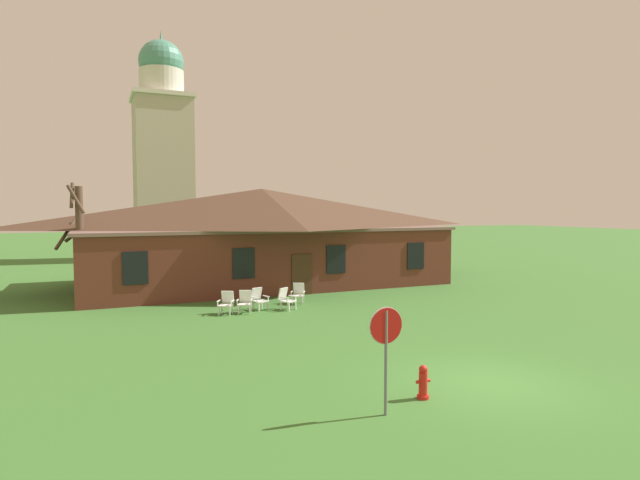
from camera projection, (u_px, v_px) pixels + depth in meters
ground_plane at (491, 383)px, 12.99m from camera, size 200.00×200.00×0.00m
brick_building at (262, 235)px, 30.59m from camera, size 20.82×10.40×5.62m
dome_tower at (163, 155)px, 45.48m from camera, size 5.18×5.18×20.11m
stop_sign at (386, 339)px, 10.87m from camera, size 0.81×0.07×2.34m
lawn_chair_by_porch at (226, 302)px, 21.53m from camera, size 0.83×0.86×0.96m
lawn_chair_near_door at (245, 301)px, 21.76m from camera, size 0.78×0.83×0.96m
lawn_chair_left_end at (259, 298)px, 22.49m from camera, size 0.75×0.80×0.96m
lawn_chair_middle at (286, 298)px, 22.49m from camera, size 0.83×0.86×0.96m
lawn_chair_right_end at (298, 293)px, 23.91m from camera, size 0.82×0.86×0.96m
bare_tree_beside_building at (79, 239)px, 24.73m from camera, size 1.48×1.69×5.69m
fire_hydrant at (423, 383)px, 11.90m from camera, size 0.36×0.28×0.79m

